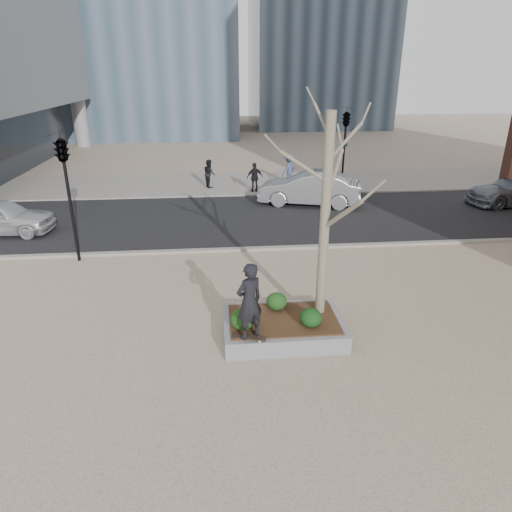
{
  "coord_description": "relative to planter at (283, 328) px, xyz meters",
  "views": [
    {
      "loc": [
        -0.63,
        -9.93,
        6.3
      ],
      "look_at": [
        0.5,
        2.0,
        1.4
      ],
      "focal_mm": 32.0,
      "sensor_mm": 36.0,
      "label": 1
    }
  ],
  "objects": [
    {
      "name": "street",
      "position": [
        -1.0,
        10.0,
        -0.21
      ],
      "size": [
        60.0,
        8.0,
        0.02
      ],
      "primitive_type": "cube",
      "color": "black",
      "rests_on": "ground"
    },
    {
      "name": "skateboard",
      "position": [
        -0.92,
        -0.82,
        0.26
      ],
      "size": [
        0.8,
        0.42,
        0.08
      ],
      "primitive_type": null,
      "rotation": [
        0.0,
        0.0,
        -0.3
      ],
      "color": "black",
      "rests_on": "planter"
    },
    {
      "name": "planter_mulch",
      "position": [
        0.0,
        0.0,
        0.25
      ],
      "size": [
        2.7,
        1.7,
        0.04
      ],
      "primitive_type": "cube",
      "color": "#382314",
      "rests_on": "planter"
    },
    {
      "name": "traffic_light_near",
      "position": [
        -6.5,
        5.6,
        2.02
      ],
      "size": [
        0.6,
        2.48,
        4.5
      ],
      "primitive_type": null,
      "color": "black",
      "rests_on": "ground"
    },
    {
      "name": "shrub_middle",
      "position": [
        -0.1,
        0.5,
        0.49
      ],
      "size": [
        0.54,
        0.54,
        0.46
      ],
      "primitive_type": "ellipsoid",
      "color": "#173D13",
      "rests_on": "planter_mulch"
    },
    {
      "name": "shrub_right",
      "position": [
        0.61,
        -0.41,
        0.5
      ],
      "size": [
        0.55,
        0.55,
        0.46
      ],
      "primitive_type": "ellipsoid",
      "color": "black",
      "rests_on": "planter_mulch"
    },
    {
      "name": "pedestrian_b",
      "position": [
        2.79,
        16.44,
        0.69
      ],
      "size": [
        1.27,
        1.28,
        1.77
      ],
      "primitive_type": "imported",
      "rotation": [
        0.0,
        0.0,
        3.95
      ],
      "color": "#434E79",
      "rests_on": "far_sidewalk"
    },
    {
      "name": "far_sidewalk",
      "position": [
        -1.0,
        17.0,
        -0.21
      ],
      "size": [
        60.0,
        6.0,
        0.02
      ],
      "primitive_type": "cube",
      "color": "gray",
      "rests_on": "ground"
    },
    {
      "name": "skateboarder",
      "position": [
        -0.92,
        -0.82,
        1.23
      ],
      "size": [
        0.81,
        0.73,
        1.86
      ],
      "primitive_type": "imported",
      "rotation": [
        0.0,
        0.0,
        3.67
      ],
      "color": "black",
      "rests_on": "skateboard"
    },
    {
      "name": "car_silver",
      "position": [
        3.11,
        11.95,
        0.62
      ],
      "size": [
        5.3,
        3.07,
        1.65
      ],
      "primitive_type": "imported",
      "rotation": [
        0.0,
        0.0,
        4.43
      ],
      "color": "#93959A",
      "rests_on": "street"
    },
    {
      "name": "traffic_light_far",
      "position": [
        5.5,
        14.6,
        2.02
      ],
      "size": [
        0.6,
        2.48,
        4.5
      ],
      "primitive_type": null,
      "color": "black",
      "rests_on": "ground"
    },
    {
      "name": "sycamore_tree",
      "position": [
        1.0,
        0.3,
        3.56
      ],
      "size": [
        2.8,
        2.8,
        6.6
      ],
      "primitive_type": null,
      "color": "gray",
      "rests_on": "planter_mulch"
    },
    {
      "name": "shrub_left",
      "position": [
        -1.05,
        -0.38,
        0.52
      ],
      "size": [
        0.61,
        0.61,
        0.52
      ],
      "primitive_type": "ellipsoid",
      "color": "#103411",
      "rests_on": "planter_mulch"
    },
    {
      "name": "ground",
      "position": [
        -1.0,
        0.0,
        -0.23
      ],
      "size": [
        120.0,
        120.0,
        0.0
      ],
      "primitive_type": "plane",
      "color": "tan",
      "rests_on": "ground"
    },
    {
      "name": "pedestrian_a",
      "position": [
        -1.85,
        16.1,
        0.59
      ],
      "size": [
        0.8,
        0.91,
        1.58
      ],
      "primitive_type": "imported",
      "rotation": [
        0.0,
        0.0,
        1.86
      ],
      "color": "black",
      "rests_on": "far_sidewalk"
    },
    {
      "name": "planter",
      "position": [
        0.0,
        0.0,
        0.0
      ],
      "size": [
        3.0,
        2.0,
        0.45
      ],
      "primitive_type": "cube",
      "color": "gray",
      "rests_on": "ground"
    },
    {
      "name": "pedestrian_c",
      "position": [
        0.64,
        14.83,
        0.6
      ],
      "size": [
        1.0,
        0.61,
        1.59
      ],
      "primitive_type": "imported",
      "rotation": [
        0.0,
        0.0,
        3.39
      ],
      "color": "black",
      "rests_on": "far_sidewalk"
    }
  ]
}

